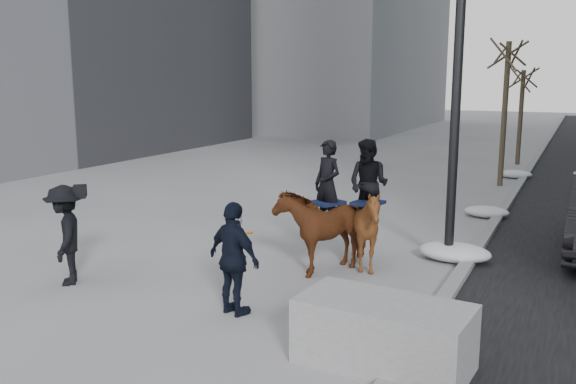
% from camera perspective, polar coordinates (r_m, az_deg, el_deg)
% --- Properties ---
extents(ground, '(120.00, 120.00, 0.00)m').
position_cam_1_polar(ground, '(10.56, -2.89, -9.12)').
color(ground, gray).
rests_on(ground, ground).
extents(curb, '(0.25, 90.00, 0.12)m').
position_cam_1_polar(curb, '(19.10, 20.06, -0.57)').
color(curb, gray).
rests_on(curb, ground).
extents(planter, '(2.20, 1.24, 0.85)m').
position_cam_1_polar(planter, '(7.89, 8.93, -13.01)').
color(planter, '#999A9C').
rests_on(planter, ground).
extents(tree_near, '(1.20, 1.20, 5.24)m').
position_cam_1_polar(tree_near, '(21.37, 19.63, 7.51)').
color(tree_near, '#3D3224').
rests_on(tree_near, ground).
extents(tree_far, '(1.20, 1.20, 4.29)m').
position_cam_1_polar(tree_far, '(26.95, 20.95, 6.95)').
color(tree_far, '#3A2F22').
rests_on(tree_far, ground).
extents(mounted_left, '(1.56, 2.07, 2.43)m').
position_cam_1_polar(mounted_left, '(11.47, 3.43, -2.80)').
color(mounted_left, '#492C0E').
rests_on(mounted_left, ground).
extents(mounted_right, '(1.54, 1.67, 2.45)m').
position_cam_1_polar(mounted_right, '(11.45, 7.27, -2.48)').
color(mounted_right, '#4A290E').
rests_on(mounted_right, ground).
extents(feeder, '(1.11, 1.00, 1.75)m').
position_cam_1_polar(feeder, '(9.28, -5.06, -6.26)').
color(feeder, black).
rests_on(feeder, ground).
extents(camera_crew, '(1.22, 1.29, 1.75)m').
position_cam_1_polar(camera_crew, '(11.29, -20.11, -3.76)').
color(camera_crew, black).
rests_on(camera_crew, ground).
extents(snow_piles, '(1.41, 11.99, 0.36)m').
position_cam_1_polar(snow_piles, '(16.37, 17.97, -1.88)').
color(snow_piles, silver).
rests_on(snow_piles, ground).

